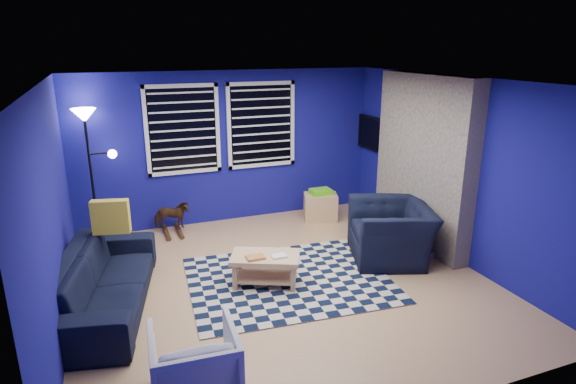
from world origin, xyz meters
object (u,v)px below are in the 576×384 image
object	(u,v)px
armchair_bent	(195,365)
tv	(374,134)
coffee_table	(265,263)
floor_lamp	(88,134)
cabinet	(320,206)
rocking_horse	(172,216)
armchair_big	(391,232)
sofa	(104,281)

from	to	relation	value
armchair_bent	tv	bearing A→B (deg)	-132.89
coffee_table	floor_lamp	distance (m)	3.22
cabinet	floor_lamp	distance (m)	3.82
rocking_horse	coffee_table	bearing A→B (deg)	-146.15
armchair_big	floor_lamp	world-z (taller)	floor_lamp
coffee_table	armchair_bent	bearing A→B (deg)	-125.23
tv	sofa	xyz separation A→B (m)	(-4.55, -1.83, -1.07)
rocking_horse	sofa	bearing A→B (deg)	165.09
tv	armchair_big	size ratio (longest dim) A/B	0.84
sofa	rocking_horse	bearing A→B (deg)	-15.22
cabinet	armchair_bent	bearing A→B (deg)	-110.16
sofa	armchair_bent	bearing A→B (deg)	-147.54
armchair_bent	coffee_table	world-z (taller)	armchair_bent
armchair_bent	cabinet	bearing A→B (deg)	-124.73
floor_lamp	armchair_bent	bearing A→B (deg)	-79.82
coffee_table	rocking_horse	bearing A→B (deg)	111.23
tv	coffee_table	distance (m)	3.50
armchair_big	rocking_horse	bearing A→B (deg)	-106.92
armchair_bent	cabinet	world-z (taller)	armchair_bent
rocking_horse	coffee_table	xyz separation A→B (m)	(0.83, -2.14, -0.01)
tv	rocking_horse	bearing A→B (deg)	177.13
armchair_bent	coffee_table	bearing A→B (deg)	-121.56
armchair_big	floor_lamp	distance (m)	4.52
rocking_horse	armchair_big	bearing A→B (deg)	-113.76
armchair_bent	rocking_horse	xyz separation A→B (m)	(0.37, 3.84, -0.03)
sofa	floor_lamp	bearing A→B (deg)	13.06
armchair_big	tv	bearing A→B (deg)	176.60
sofa	armchair_big	xyz separation A→B (m)	(3.77, -0.01, 0.05)
armchair_bent	rocking_horse	size ratio (longest dim) A/B	1.32
tv	cabinet	size ratio (longest dim) A/B	1.57
armchair_big	armchair_bent	world-z (taller)	armchair_big
tv	floor_lamp	xyz separation A→B (m)	(-4.57, 0.25, 0.26)
tv	rocking_horse	xyz separation A→B (m)	(-3.50, 0.18, -1.10)
tv	rocking_horse	size ratio (longest dim) A/B	1.81
rocking_horse	coffee_table	world-z (taller)	rocking_horse
armchair_big	rocking_horse	world-z (taller)	armchair_big
armchair_bent	cabinet	distance (m)	4.55
tv	floor_lamp	world-z (taller)	floor_lamp
coffee_table	cabinet	world-z (taller)	cabinet
rocking_horse	floor_lamp	distance (m)	1.73
cabinet	floor_lamp	world-z (taller)	floor_lamp
sofa	armchair_bent	xyz separation A→B (m)	(0.68, -1.84, -0.00)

